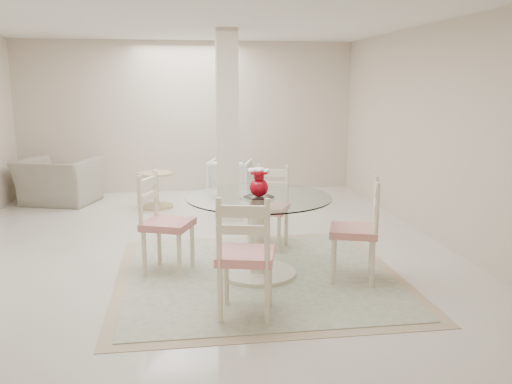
{
  "coord_description": "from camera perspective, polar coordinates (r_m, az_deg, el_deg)",
  "views": [
    {
      "loc": [
        -0.22,
        -6.42,
        1.97
      ],
      "look_at": [
        0.58,
        -0.96,
        0.85
      ],
      "focal_mm": 38.0,
      "sensor_mm": 36.0,
      "label": 1
    }
  ],
  "objects": [
    {
      "name": "dining_chair_east",
      "position": [
        5.46,
        11.05,
        -3.19
      ],
      "size": [
        0.58,
        0.58,
        1.15
      ],
      "rotation": [
        0.0,
        0.0,
        -1.9
      ],
      "color": "#F7E9CB",
      "rests_on": "ground"
    },
    {
      "name": "side_table",
      "position": [
        8.79,
        -10.47,
        0.07
      ],
      "size": [
        0.54,
        0.54,
        0.57
      ],
      "color": "tan",
      "rests_on": "ground"
    },
    {
      "name": "room_shell",
      "position": [
        6.42,
        -6.49,
        10.38
      ],
      "size": [
        6.02,
        7.02,
        2.71
      ],
      "color": "beige",
      "rests_on": "ground"
    },
    {
      "name": "dining_chair_west",
      "position": [
        5.7,
        -9.98,
        -2.46
      ],
      "size": [
        0.61,
        0.61,
        1.16
      ],
      "rotation": [
        0.0,
        0.0,
        1.19
      ],
      "color": "#F3EAC8",
      "rests_on": "ground"
    },
    {
      "name": "column",
      "position": [
        7.78,
        -3.03,
        6.88
      ],
      "size": [
        0.3,
        0.3,
        2.7
      ],
      "primitive_type": "cube",
      "color": "beige",
      "rests_on": "ground"
    },
    {
      "name": "dining_chair_south",
      "position": [
        4.5,
        -1.2,
        -5.92
      ],
      "size": [
        0.57,
        0.57,
        1.18
      ],
      "rotation": [
        0.0,
        0.0,
        2.92
      ],
      "color": "#F3E7C7",
      "rests_on": "ground"
    },
    {
      "name": "dining_table",
      "position": [
        5.53,
        0.3,
        -4.68
      ],
      "size": [
        1.46,
        1.46,
        0.84
      ],
      "rotation": [
        0.0,
        0.0,
        -0.27
      ],
      "color": "#F5EEC9",
      "rests_on": "ground"
    },
    {
      "name": "armchair_white",
      "position": [
        9.48,
        -2.73,
        1.48
      ],
      "size": [
        0.87,
        0.89,
        0.66
      ],
      "primitive_type": "imported",
      "rotation": [
        0.0,
        0.0,
        2.86
      ],
      "color": "white",
      "rests_on": "ground"
    },
    {
      "name": "area_rug",
      "position": [
        5.67,
        0.3,
        -8.78
      ],
      "size": [
        2.9,
        2.9,
        0.02
      ],
      "color": "tan",
      "rests_on": "ground"
    },
    {
      "name": "red_vase",
      "position": [
        5.41,
        0.31,
        0.97
      ],
      "size": [
        0.22,
        0.19,
        0.29
      ],
      "color": "#A80513",
      "rests_on": "dining_table"
    },
    {
      "name": "dining_chair_north",
      "position": [
        6.48,
        1.47,
        -0.94
      ],
      "size": [
        0.58,
        0.58,
        1.1
      ],
      "rotation": [
        0.0,
        0.0,
        -0.44
      ],
      "color": "beige",
      "rests_on": "ground"
    },
    {
      "name": "recliner_taupe",
      "position": [
        9.48,
        -20.07,
        1.07
      ],
      "size": [
        1.41,
        1.32,
        0.75
      ],
      "primitive_type": "imported",
      "rotation": [
        0.0,
        0.0,
        2.82
      ],
      "color": "gray",
      "rests_on": "ground"
    },
    {
      "name": "ground",
      "position": [
        6.72,
        -6.14,
        -5.64
      ],
      "size": [
        7.0,
        7.0,
        0.0
      ],
      "primitive_type": "plane",
      "color": "white",
      "rests_on": "ground"
    }
  ]
}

